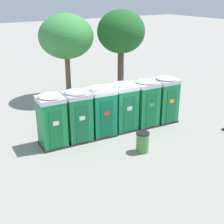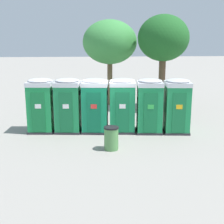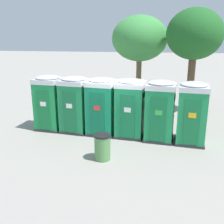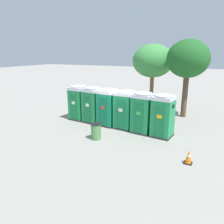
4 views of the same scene
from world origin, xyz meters
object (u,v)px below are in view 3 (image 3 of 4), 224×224
object	(u,v)px
portapotty_0	(49,102)
trash_can	(102,147)
portapotty_2	(102,106)
portapotty_1	(75,104)
portapotty_5	(192,113)
portapotty_4	(160,111)
street_tree_1	(140,39)
street_tree_0	(195,35)
portapotty_3	(130,108)

from	to	relation	value
portapotty_0	trash_can	xyz separation A→B (m)	(3.11, -2.77, -0.81)
portapotty_2	trash_can	world-z (taller)	portapotty_2
portapotty_1	portapotty_5	size ratio (longest dim) A/B	1.00
portapotty_0	portapotty_2	distance (m)	2.55
trash_can	portapotty_1	bearing A→B (deg)	124.82
portapotty_4	street_tree_1	world-z (taller)	street_tree_1
portapotty_2	street_tree_0	xyz separation A→B (m)	(4.21, 4.44, 3.02)
portapotty_2	trash_can	bearing A→B (deg)	-77.25
portapotty_2	portapotty_4	xyz separation A→B (m)	(2.54, -0.26, 0.00)
portapotty_0	street_tree_0	size ratio (longest dim) A/B	0.44
portapotty_5	street_tree_1	xyz separation A→B (m)	(-2.68, 6.45, 2.79)
portapotty_2	portapotty_5	world-z (taller)	same
portapotty_0	portapotty_3	world-z (taller)	same
portapotty_2	street_tree_0	world-z (taller)	street_tree_0
portapotty_1	street_tree_0	bearing A→B (deg)	38.25
street_tree_1	portapotty_4	bearing A→B (deg)	-77.44
portapotty_1	portapotty_5	distance (m)	5.10
portapotty_2	portapotty_4	size ratio (longest dim) A/B	1.00
portapotty_1	trash_can	xyz separation A→B (m)	(1.84, -2.65, -0.81)
portapotty_1	portapotty_4	xyz separation A→B (m)	(3.81, -0.38, 0.00)
portapotty_1	trash_can	bearing A→B (deg)	-55.18
portapotty_4	trash_can	xyz separation A→B (m)	(-1.97, -2.27, -0.81)
street_tree_1	trash_can	distance (m)	9.34
portapotty_1	street_tree_1	world-z (taller)	street_tree_1
portapotty_1	portapotty_3	distance (m)	2.55
portapotty_3	portapotty_4	bearing A→B (deg)	-9.03
portapotty_0	portapotty_3	bearing A→B (deg)	-4.44
trash_can	street_tree_1	bearing A→B (deg)	86.30
portapotty_0	portapotty_4	world-z (taller)	same
portapotty_2	portapotty_5	bearing A→B (deg)	-5.84
portapotty_1	portapotty_4	distance (m)	3.83
street_tree_1	portapotty_3	bearing A→B (deg)	-88.62
portapotty_2	trash_can	size ratio (longest dim) A/B	2.70
portapotty_1	street_tree_0	xyz separation A→B (m)	(5.48, 4.32, 3.02)
street_tree_1	portapotty_1	bearing A→B (deg)	-111.97
trash_can	portapotty_2	bearing A→B (deg)	102.75
trash_can	portapotty_3	bearing A→B (deg)	74.11
portapotty_0	portapotty_2	size ratio (longest dim) A/B	1.00
trash_can	street_tree_0	bearing A→B (deg)	62.43
portapotty_2	portapotty_4	distance (m)	2.55
portapotty_5	portapotty_0	bearing A→B (deg)	174.40
portapotty_3	portapotty_5	xyz separation A→B (m)	(2.53, -0.33, 0.00)
portapotty_1	street_tree_1	xyz separation A→B (m)	(2.40, 5.95, 2.79)
street_tree_0	street_tree_1	size ratio (longest dim) A/B	1.04
portapotty_3	trash_can	distance (m)	2.69
portapotty_3	street_tree_0	xyz separation A→B (m)	(2.94, 4.50, 3.02)
portapotty_0	portapotty_5	xyz separation A→B (m)	(6.35, -0.62, 0.00)
portapotty_5	street_tree_0	xyz separation A→B (m)	(0.41, 4.83, 3.02)
portapotty_4	portapotty_5	world-z (taller)	same
portapotty_4	portapotty_5	size ratio (longest dim) A/B	1.00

